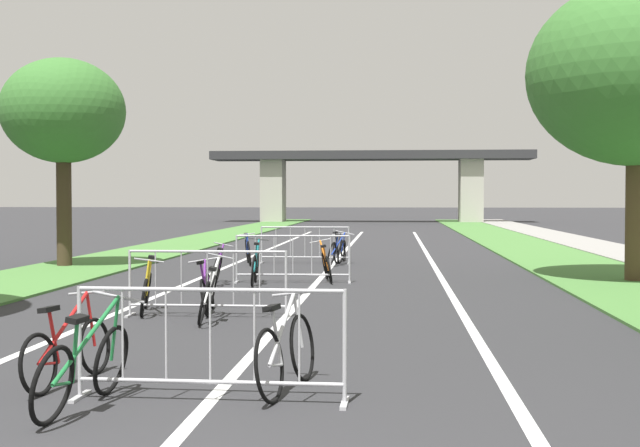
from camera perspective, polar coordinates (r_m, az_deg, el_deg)
grass_verge_left at (r=34.19m, az=-8.98°, el=-1.33°), size 3.02×71.86×0.05m
grass_verge_right at (r=33.54m, az=13.39°, el=-1.42°), size 3.02×71.86×0.05m
sidewalk_path_right at (r=34.03m, az=17.87°, el=-1.39°), size 2.35×71.86×0.08m
lane_stripe_center at (r=24.64m, az=1.08°, el=-2.57°), size 0.14×41.57×0.01m
lane_stripe_right_lane at (r=24.61m, az=7.58°, el=-2.59°), size 0.14×41.57×0.01m
lane_stripe_left_lane at (r=24.99m, az=-5.31°, el=-2.51°), size 0.14×41.57×0.01m
overpass_bridge at (r=63.17m, az=3.48°, el=3.61°), size 23.88×3.50×5.30m
tree_left_pine_far at (r=23.58m, az=-17.02°, el=7.22°), size 3.28×3.28×5.58m
tree_right_oak_mid at (r=19.88m, az=20.73°, el=9.47°), size 4.79×4.79×6.63m
crowd_barrier_nearest at (r=7.85m, az=-7.47°, el=-8.15°), size 2.55×0.47×1.05m
crowd_barrier_second at (r=13.29m, az=-7.65°, el=-4.07°), size 2.54×0.46×1.05m
crowd_barrier_third at (r=18.43m, az=-1.85°, el=-2.42°), size 2.56×0.58×1.05m
crowd_barrier_fourth at (r=23.77m, az=-1.03°, el=-1.47°), size 2.54×0.45×1.05m
bicycle_purple_0 at (r=18.18m, az=-7.01°, el=-3.07°), size 0.45×1.61×0.90m
bicycle_blue_1 at (r=23.15m, az=1.16°, el=-1.92°), size 0.72×1.76×0.95m
bicycle_red_2 at (r=8.87m, az=-16.74°, el=-8.23°), size 0.43×1.61×0.91m
bicycle_teal_3 at (r=18.11m, az=-4.41°, el=-2.96°), size 0.44×1.65×0.99m
bicycle_orange_4 at (r=18.73m, az=0.44°, el=-2.88°), size 0.64×1.65×0.94m
bicycle_silver_5 at (r=8.20m, az=-2.31°, el=-8.70°), size 0.48×1.66×0.95m
bicycle_yellow_6 at (r=13.99m, az=-11.70°, el=-4.51°), size 0.67×1.66×0.93m
bicycle_black_7 at (r=24.06m, az=1.32°, el=-1.84°), size 0.53×1.72×0.91m
bicycle_green_8 at (r=7.79m, az=-15.68°, el=-9.38°), size 0.60×1.76×1.00m
bicycle_white_9 at (r=12.88m, az=-7.58°, el=-4.92°), size 0.50×1.72×1.02m
bicycle_purple_10 at (r=13.75m, az=-7.68°, el=-4.58°), size 0.57×1.57×0.89m
bicycle_blue_11 at (r=23.56m, az=-4.91°, el=-1.87°), size 0.52×1.75×0.90m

